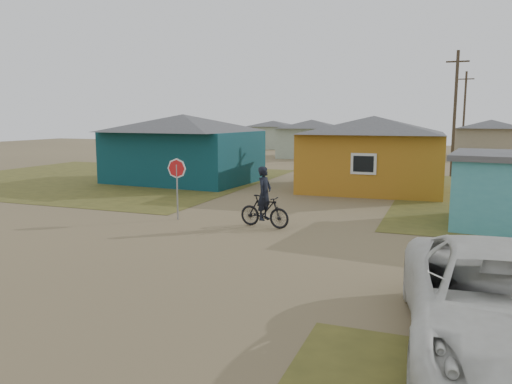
% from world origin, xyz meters
% --- Properties ---
extents(ground, '(120.00, 120.00, 0.00)m').
position_xyz_m(ground, '(0.00, 0.00, 0.00)').
color(ground, olive).
extents(grass_nw, '(20.00, 18.00, 0.00)m').
position_xyz_m(grass_nw, '(-14.00, 13.00, 0.01)').
color(grass_nw, brown).
rests_on(grass_nw, ground).
extents(house_teal, '(8.93, 7.08, 4.00)m').
position_xyz_m(house_teal, '(-8.50, 13.50, 2.05)').
color(house_teal, '#0A343C').
rests_on(house_teal, ground).
extents(house_yellow, '(7.72, 6.76, 3.90)m').
position_xyz_m(house_yellow, '(2.50, 14.00, 2.00)').
color(house_yellow, '#AF711B').
rests_on(house_yellow, ground).
extents(house_pale_west, '(7.04, 6.15, 3.60)m').
position_xyz_m(house_pale_west, '(-6.00, 34.00, 1.86)').
color(house_pale_west, '#A0AE96').
rests_on(house_pale_west, ground).
extents(house_beige_east, '(6.95, 6.05, 3.60)m').
position_xyz_m(house_beige_east, '(10.00, 40.00, 1.86)').
color(house_beige_east, gray).
rests_on(house_beige_east, ground).
extents(house_pale_north, '(6.28, 5.81, 3.40)m').
position_xyz_m(house_pale_north, '(-14.00, 46.00, 1.75)').
color(house_pale_north, '#A0AE96').
rests_on(house_pale_north, ground).
extents(utility_pole_near, '(1.40, 0.20, 8.00)m').
position_xyz_m(utility_pole_near, '(6.50, 22.00, 4.14)').
color(utility_pole_near, '#433628').
rests_on(utility_pole_near, ground).
extents(utility_pole_far, '(1.40, 0.20, 8.00)m').
position_xyz_m(utility_pole_far, '(7.50, 38.00, 4.14)').
color(utility_pole_far, '#433628').
rests_on(utility_pole_far, ground).
extents(stop_sign, '(0.72, 0.30, 2.32)m').
position_xyz_m(stop_sign, '(-3.24, 3.50, 1.72)').
color(stop_sign, gray).
rests_on(stop_sign, ground).
extents(cyclist, '(1.95, 0.80, 2.14)m').
position_xyz_m(cyclist, '(0.27, 3.42, 0.78)').
color(cyclist, black).
rests_on(cyclist, ground).
extents(vehicle, '(3.50, 6.60, 1.77)m').
position_xyz_m(vehicle, '(7.07, -4.29, 0.88)').
color(vehicle, silver).
rests_on(vehicle, ground).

